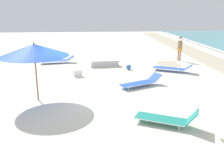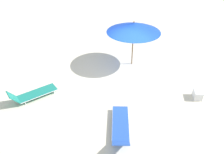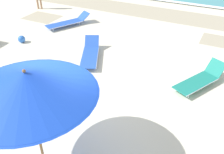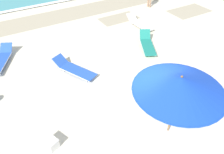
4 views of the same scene
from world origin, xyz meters
name	(u,v)px [view 2 (image 2 of 4)]	position (x,y,z in m)	size (l,w,h in m)	color
ground_plane	(123,82)	(0.00, 0.01, -0.08)	(60.00, 60.00, 0.16)	beige
beach_umbrella	(134,27)	(0.23, -1.66, 2.09)	(2.73, 2.73, 2.40)	olive
sun_lounger_under_umbrella	(121,126)	(-1.28, 2.97, 0.21)	(1.50, 2.23, 0.52)	blue
sun_lounger_near_water_left	(32,94)	(2.90, 3.01, 0.22)	(1.44, 2.04, 0.63)	#1E8475
cooler_box	(198,94)	(-3.44, -0.25, 0.19)	(0.52, 0.60, 0.37)	white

